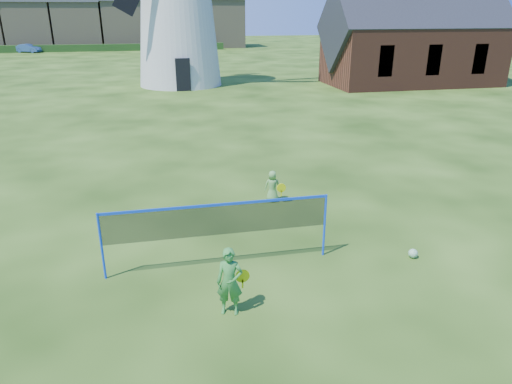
{
  "coord_description": "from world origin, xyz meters",
  "views": [
    {
      "loc": [
        -1.92,
        -9.35,
        5.42
      ],
      "look_at": [
        0.2,
        0.5,
        1.5
      ],
      "focal_mm": 32.47,
      "sensor_mm": 36.0,
      "label": 1
    }
  ],
  "objects_px": {
    "player_girl": "(230,282)",
    "player_boy": "(273,186)",
    "badminton_net": "(218,221)",
    "play_ball": "(413,253)",
    "chapel": "(413,42)",
    "car_right": "(28,48)"
  },
  "relations": [
    {
      "from": "play_ball",
      "to": "car_right",
      "type": "relative_size",
      "value": 0.06
    },
    {
      "from": "chapel",
      "to": "play_ball",
      "type": "xyz_separation_m",
      "value": [
        -14.42,
        -26.02,
        -3.15
      ]
    },
    {
      "from": "badminton_net",
      "to": "chapel",
      "type": "bearing_deg",
      "value": 53.31
    },
    {
      "from": "player_girl",
      "to": "play_ball",
      "type": "height_order",
      "value": "player_girl"
    },
    {
      "from": "player_boy",
      "to": "player_girl",
      "type": "bearing_deg",
      "value": 78.08
    },
    {
      "from": "player_boy",
      "to": "badminton_net",
      "type": "bearing_deg",
      "value": 69.1
    },
    {
      "from": "badminton_net",
      "to": "player_boy",
      "type": "relative_size",
      "value": 5.21
    },
    {
      "from": "player_girl",
      "to": "car_right",
      "type": "relative_size",
      "value": 0.38
    },
    {
      "from": "badminton_net",
      "to": "player_girl",
      "type": "distance_m",
      "value": 1.85
    },
    {
      "from": "player_girl",
      "to": "player_boy",
      "type": "bearing_deg",
      "value": 83.17
    },
    {
      "from": "chapel",
      "to": "player_girl",
      "type": "height_order",
      "value": "chapel"
    },
    {
      "from": "player_girl",
      "to": "player_boy",
      "type": "relative_size",
      "value": 1.41
    },
    {
      "from": "chapel",
      "to": "play_ball",
      "type": "bearing_deg",
      "value": -119.0
    },
    {
      "from": "player_boy",
      "to": "car_right",
      "type": "relative_size",
      "value": 0.27
    },
    {
      "from": "play_ball",
      "to": "car_right",
      "type": "bearing_deg",
      "value": 109.25
    },
    {
      "from": "chapel",
      "to": "play_ball",
      "type": "height_order",
      "value": "chapel"
    },
    {
      "from": "badminton_net",
      "to": "play_ball",
      "type": "distance_m",
      "value": 4.68
    },
    {
      "from": "play_ball",
      "to": "player_boy",
      "type": "bearing_deg",
      "value": 120.2
    },
    {
      "from": "play_ball",
      "to": "player_girl",
      "type": "bearing_deg",
      "value": -165.11
    },
    {
      "from": "player_boy",
      "to": "play_ball",
      "type": "xyz_separation_m",
      "value": [
        2.4,
        -4.12,
        -0.37
      ]
    },
    {
      "from": "badminton_net",
      "to": "player_girl",
      "type": "xyz_separation_m",
      "value": [
        -0.03,
        -1.79,
        -0.45
      ]
    },
    {
      "from": "play_ball",
      "to": "car_right",
      "type": "distance_m",
      "value": 70.18
    }
  ]
}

